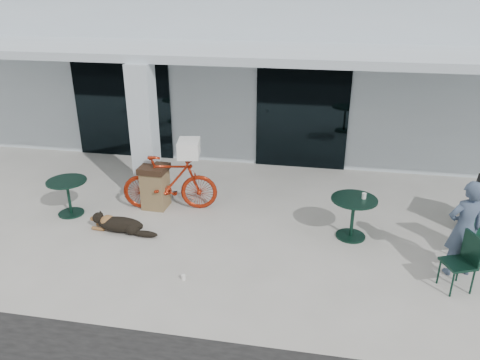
% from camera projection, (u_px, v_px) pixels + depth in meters
% --- Properties ---
extents(ground, '(80.00, 80.00, 0.00)m').
position_uv_depth(ground, '(183.00, 258.00, 8.62)').
color(ground, '#B6B3AC').
rests_on(ground, ground).
extents(building, '(22.00, 7.00, 4.50)m').
position_uv_depth(building, '(255.00, 61.00, 15.41)').
color(building, silver).
rests_on(building, ground).
extents(storefront_glass_left, '(2.80, 0.06, 2.70)m').
position_uv_depth(storefront_glass_left, '(123.00, 110.00, 13.12)').
color(storefront_glass_left, black).
rests_on(storefront_glass_left, ground).
extents(storefront_glass_right, '(2.40, 0.06, 2.70)m').
position_uv_depth(storefront_glass_right, '(302.00, 119.00, 12.28)').
color(storefront_glass_right, black).
rests_on(storefront_glass_right, ground).
extents(column, '(0.50, 0.50, 3.12)m').
position_uv_depth(column, '(145.00, 135.00, 10.33)').
color(column, silver).
rests_on(column, ground).
extents(overhang, '(22.00, 2.80, 0.18)m').
position_uv_depth(overhang, '(223.00, 52.00, 10.60)').
color(overhang, silver).
rests_on(overhang, column).
extents(bicycle, '(2.15, 0.95, 1.25)m').
position_uv_depth(bicycle, '(170.00, 183.00, 10.23)').
color(bicycle, maroon).
rests_on(bicycle, ground).
extents(laundry_basket, '(0.54, 0.66, 0.35)m').
position_uv_depth(laundry_basket, '(189.00, 148.00, 9.91)').
color(laundry_basket, white).
rests_on(laundry_basket, bicycle).
extents(dog, '(1.13, 0.45, 0.37)m').
position_uv_depth(dog, '(120.00, 224.00, 9.43)').
color(dog, black).
rests_on(dog, ground).
extents(cup_near_dog, '(0.09, 0.09, 0.09)m').
position_uv_depth(cup_near_dog, '(183.00, 277.00, 7.97)').
color(cup_near_dog, white).
rests_on(cup_near_dog, ground).
extents(cafe_table_near, '(0.91, 0.91, 0.79)m').
position_uv_depth(cafe_table_near, '(69.00, 197.00, 10.07)').
color(cafe_table_near, black).
rests_on(cafe_table_near, ground).
extents(cafe_table_far, '(1.16, 1.16, 0.84)m').
position_uv_depth(cafe_table_far, '(352.00, 218.00, 9.15)').
color(cafe_table_far, black).
rests_on(cafe_table_far, ground).
extents(cafe_chair_far_a, '(0.57, 0.61, 1.05)m').
position_uv_depth(cafe_chair_far_a, '(478.00, 233.00, 8.40)').
color(cafe_chair_far_a, black).
rests_on(cafe_chair_far_a, ground).
extents(cafe_chair_far_b, '(0.63, 0.60, 1.00)m').
position_uv_depth(cafe_chair_far_b, '(458.00, 263.00, 7.56)').
color(cafe_chair_far_b, black).
rests_on(cafe_chair_far_b, ground).
extents(person, '(0.73, 0.58, 1.75)m').
position_uv_depth(person, '(464.00, 229.00, 7.83)').
color(person, '#3D4D67').
rests_on(person, ground).
extents(cup_on_table, '(0.11, 0.11, 0.11)m').
position_uv_depth(cup_on_table, '(364.00, 196.00, 8.97)').
color(cup_on_table, white).
rests_on(cup_on_table, cafe_table_far).
extents(trash_receptacle, '(0.60, 0.60, 0.99)m').
position_uv_depth(trash_receptacle, '(155.00, 187.00, 10.36)').
color(trash_receptacle, brown).
rests_on(trash_receptacle, ground).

